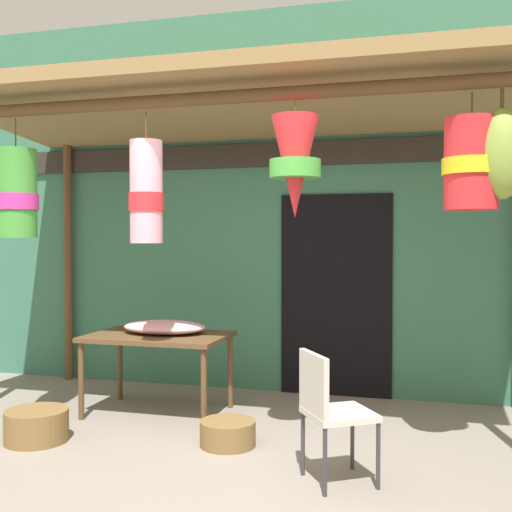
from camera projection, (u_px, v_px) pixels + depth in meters
ground_plane at (216, 466)px, 4.32m from camera, size 30.00×30.00×0.00m
shop_facade at (289, 201)px, 6.47m from camera, size 12.19×0.29×3.89m
market_stall_canopy at (251, 126)px, 5.27m from camera, size 5.16×2.25×2.87m
display_table at (158, 342)px, 5.60m from camera, size 1.22×0.80×0.71m
flower_heap_on_table at (166, 327)px, 5.65m from camera, size 0.76×0.53×0.11m
folding_chair at (329, 405)px, 4.00m from camera, size 0.55×0.55×0.84m
wicker_basket_by_table at (228, 433)px, 4.74m from camera, size 0.42×0.42×0.19m
wicker_basket_spare at (37, 426)px, 4.84m from camera, size 0.48×0.48×0.24m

